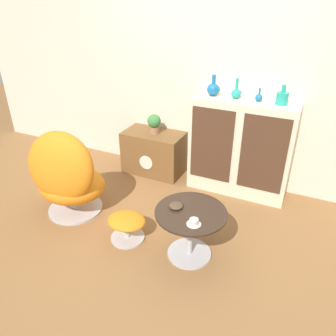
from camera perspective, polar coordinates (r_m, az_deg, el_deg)
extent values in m
plane|color=olive|center=(3.18, -3.77, -11.76)|extent=(12.00, 12.00, 0.00)
cube|color=beige|center=(3.78, 6.16, 16.95)|extent=(6.40, 0.06, 2.60)
cube|color=beige|center=(3.68, 12.49, 3.50)|extent=(1.09, 0.37, 1.07)
cube|color=#472D1E|center=(3.55, 7.57, 3.94)|extent=(0.46, 0.01, 0.81)
cube|color=#472D1E|center=(3.44, 16.19, 2.20)|extent=(0.46, 0.01, 0.81)
cube|color=brown|center=(4.10, -2.47, 2.73)|extent=(0.73, 0.41, 0.53)
cylinder|color=beige|center=(3.95, -3.86, 0.96)|extent=(0.17, 0.01, 0.17)
cylinder|color=#B7B7BC|center=(3.64, -15.75, -6.75)|extent=(0.56, 0.56, 0.02)
cylinder|color=#B7B7BC|center=(3.60, -15.90, -5.84)|extent=(0.06, 0.06, 0.12)
ellipsoid|color=orange|center=(3.49, -16.38, -2.82)|extent=(0.77, 0.67, 0.33)
ellipsoid|color=orange|center=(3.27, -18.19, 0.17)|extent=(0.75, 0.52, 0.74)
cylinder|color=#B7B7BC|center=(3.17, -7.02, -11.86)|extent=(0.32, 0.32, 0.02)
cylinder|color=#B7B7BC|center=(3.12, -7.11, -10.75)|extent=(0.04, 0.04, 0.14)
ellipsoid|color=orange|center=(3.05, -7.24, -9.09)|extent=(0.36, 0.31, 0.09)
cylinder|color=#B7B7BC|center=(3.00, 3.72, -14.57)|extent=(0.39, 0.39, 0.02)
cylinder|color=#B7B7BC|center=(2.85, 3.87, -11.32)|extent=(0.04, 0.04, 0.42)
cylinder|color=#332319|center=(2.71, 4.02, -7.75)|extent=(0.60, 0.60, 0.02)
ellipsoid|color=#196699|center=(3.56, 7.88, 13.39)|extent=(0.13, 0.13, 0.13)
cylinder|color=#196699|center=(3.53, 8.00, 15.07)|extent=(0.04, 0.04, 0.09)
ellipsoid|color=teal|center=(3.50, 11.77, 12.55)|extent=(0.10, 0.10, 0.10)
cylinder|color=teal|center=(3.47, 11.94, 14.13)|extent=(0.03, 0.03, 0.11)
ellipsoid|color=#196699|center=(3.46, 15.53, 11.70)|extent=(0.07, 0.07, 0.07)
cylinder|color=#196699|center=(3.44, 15.67, 12.71)|extent=(0.02, 0.02, 0.06)
cylinder|color=teal|center=(3.42, 19.26, 11.38)|extent=(0.12, 0.12, 0.12)
cylinder|color=teal|center=(3.40, 19.52, 12.90)|extent=(0.04, 0.04, 0.07)
cylinder|color=#996B4C|center=(3.97, -2.41, 6.68)|extent=(0.12, 0.12, 0.08)
sphere|color=#387A3D|center=(3.93, -2.44, 8.17)|extent=(0.16, 0.16, 0.16)
cylinder|color=silver|center=(2.58, 4.52, -9.71)|extent=(0.11, 0.11, 0.01)
cylinder|color=silver|center=(2.56, 4.53, -9.33)|extent=(0.07, 0.07, 0.05)
ellipsoid|color=#4C3828|center=(2.74, 1.42, -6.56)|extent=(0.12, 0.12, 0.04)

